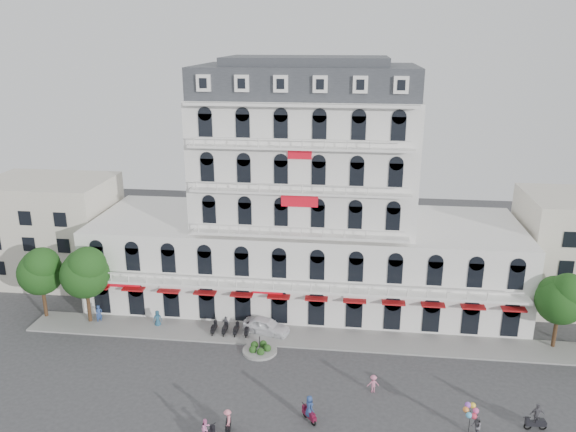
{
  "coord_description": "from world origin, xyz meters",
  "views": [
    {
      "loc": [
        4.96,
        -38.62,
        27.73
      ],
      "look_at": [
        -0.87,
        10.0,
        11.95
      ],
      "focal_mm": 35.0,
      "sensor_mm": 36.0,
      "label": 1
    }
  ],
  "objects_px": {
    "rider_southwest": "(206,431)",
    "rider_center": "(228,421)",
    "balloon_vendor": "(474,421)",
    "rider_northeast": "(537,417)",
    "rider_east": "(309,409)",
    "parked_car": "(266,326)"
  },
  "relations": [
    {
      "from": "rider_center",
      "to": "balloon_vendor",
      "type": "relative_size",
      "value": 0.83
    },
    {
      "from": "balloon_vendor",
      "to": "parked_car",
      "type": "bearing_deg",
      "value": 143.21
    },
    {
      "from": "rider_center",
      "to": "balloon_vendor",
      "type": "xyz_separation_m",
      "value": [
        17.7,
        1.87,
        0.2
      ]
    },
    {
      "from": "rider_southwest",
      "to": "balloon_vendor",
      "type": "xyz_separation_m",
      "value": [
        19.05,
        2.97,
        0.29
      ]
    },
    {
      "from": "rider_center",
      "to": "rider_southwest",
      "type": "bearing_deg",
      "value": -59.77
    },
    {
      "from": "rider_northeast",
      "to": "rider_east",
      "type": "bearing_deg",
      "value": -1.01
    },
    {
      "from": "rider_center",
      "to": "rider_east",
      "type": "bearing_deg",
      "value": 100.95
    },
    {
      "from": "balloon_vendor",
      "to": "rider_southwest",
      "type": "bearing_deg",
      "value": -171.15
    },
    {
      "from": "rider_southwest",
      "to": "rider_center",
      "type": "height_order",
      "value": "rider_center"
    },
    {
      "from": "parked_car",
      "to": "rider_northeast",
      "type": "xyz_separation_m",
      "value": [
        21.89,
        -11.62,
        0.31
      ]
    },
    {
      "from": "parked_car",
      "to": "rider_southwest",
      "type": "height_order",
      "value": "rider_southwest"
    },
    {
      "from": "balloon_vendor",
      "to": "rider_northeast",
      "type": "bearing_deg",
      "value": 14.72
    },
    {
      "from": "rider_southwest",
      "to": "parked_car",
      "type": "bearing_deg",
      "value": 23.1
    },
    {
      "from": "rider_southwest",
      "to": "rider_center",
      "type": "relative_size",
      "value": 0.97
    },
    {
      "from": "rider_east",
      "to": "rider_northeast",
      "type": "bearing_deg",
      "value": -125.2
    },
    {
      "from": "rider_center",
      "to": "balloon_vendor",
      "type": "height_order",
      "value": "balloon_vendor"
    },
    {
      "from": "parked_car",
      "to": "rider_center",
      "type": "bearing_deg",
      "value": -166.11
    },
    {
      "from": "parked_car",
      "to": "rider_southwest",
      "type": "relative_size",
      "value": 2.36
    },
    {
      "from": "parked_car",
      "to": "rider_east",
      "type": "distance_m",
      "value": 13.69
    },
    {
      "from": "rider_southwest",
      "to": "rider_east",
      "type": "xyz_separation_m",
      "value": [
        7.11,
        3.18,
        0.13
      ]
    },
    {
      "from": "parked_car",
      "to": "rider_southwest",
      "type": "xyz_separation_m",
      "value": [
        -1.86,
        -15.82,
        0.18
      ]
    },
    {
      "from": "rider_northeast",
      "to": "balloon_vendor",
      "type": "relative_size",
      "value": 0.91
    }
  ]
}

